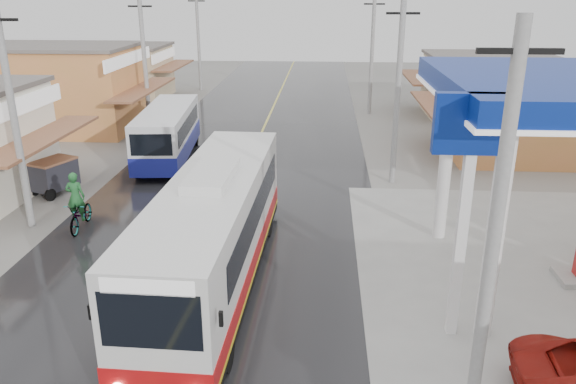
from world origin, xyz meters
name	(u,v)px	position (x,y,z in m)	size (l,w,h in m)	color
road	(241,179)	(0.00, 15.00, 0.01)	(12.00, 90.00, 0.02)	black
centre_line	(241,178)	(0.00, 15.00, 0.02)	(0.15, 90.00, 0.01)	#D8CC4C
shopfronts_left	(6,156)	(-13.00, 18.00, 0.00)	(11.00, 44.00, 5.20)	#C3B185
utility_poles_left	(102,169)	(-7.00, 16.00, 0.00)	(1.60, 50.00, 8.00)	gray
utility_poles_right	(392,182)	(7.00, 15.00, 0.00)	(1.60, 36.00, 8.00)	gray
coach_bus	(215,231)	(0.73, 5.18, 1.72)	(2.87, 11.51, 3.57)	silver
second_bus	(168,133)	(-4.10, 17.77, 1.45)	(2.91, 8.25, 2.68)	silver
cyclist	(80,210)	(-5.02, 8.86, 0.74)	(0.87, 2.14, 2.25)	black
tricycle_near	(54,174)	(-7.71, 12.55, 0.86)	(1.87, 2.28, 1.50)	#26262D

